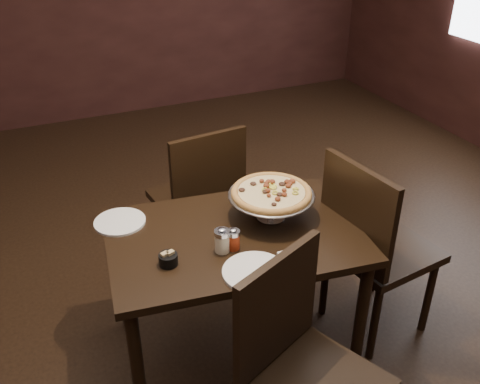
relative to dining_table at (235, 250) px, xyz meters
name	(u,v)px	position (x,y,z in m)	size (l,w,h in m)	color
room	(248,82)	(0.07, 0.02, 0.79)	(6.04, 7.04, 2.84)	black
dining_table	(235,250)	(0.00, 0.00, 0.00)	(1.23, 0.90, 0.71)	black
pizza_stand	(271,193)	(0.21, 0.05, 0.23)	(0.40, 0.40, 0.17)	#B3B3BA
parmesan_shaker	(222,240)	(-0.10, -0.10, 0.15)	(0.07, 0.07, 0.12)	beige
pepper_flake_shaker	(233,239)	(-0.05, -0.10, 0.14)	(0.06, 0.06, 0.10)	maroon
packet_caddy	(168,259)	(-0.34, -0.10, 0.12)	(0.08, 0.08, 0.06)	black
napkin_stack	(297,258)	(0.16, -0.28, 0.10)	(0.12, 0.12, 0.01)	white
plate_left	(120,222)	(-0.45, 0.30, 0.10)	(0.24, 0.24, 0.01)	white
plate_near	(255,272)	(-0.04, -0.30, 0.10)	(0.27, 0.27, 0.01)	white
serving_spatula	(285,209)	(0.20, -0.09, 0.23)	(0.14, 0.14, 0.02)	#B3B3BA
chair_far	(200,196)	(0.08, 0.68, -0.09)	(0.49, 0.49, 0.96)	black
chair_near	(302,365)	(-0.01, -0.65, -0.09)	(0.59, 0.59, 0.96)	black
chair_side	(372,243)	(0.68, -0.14, -0.07)	(0.52, 0.52, 1.00)	black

